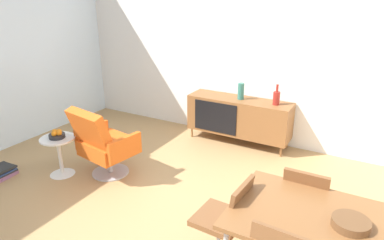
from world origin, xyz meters
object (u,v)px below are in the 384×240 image
at_px(sideboard, 239,116).
at_px(dining_table, 342,230).
at_px(fruit_bowl, 57,135).
at_px(dining_chair_near_window, 226,219).
at_px(lounge_chair_red, 103,142).
at_px(wooden_bowl_on_table, 351,223).
at_px(side_table_round, 59,152).
at_px(vase_cobalt, 241,91).
at_px(dining_chair_back_left, 305,203).
at_px(vase_sculptural_dark, 276,98).

relative_size(sideboard, dining_table, 1.00).
height_order(dining_table, fruit_bowl, dining_table).
relative_size(dining_table, dining_chair_near_window, 1.87).
bearing_deg(dining_table, lounge_chair_red, 166.91).
height_order(wooden_bowl_on_table, dining_chair_near_window, dining_chair_near_window).
xyz_separation_m(dining_chair_near_window, side_table_round, (-2.52, 0.41, -0.15)).
bearing_deg(sideboard, wooden_bowl_on_table, -53.68).
distance_m(dining_table, dining_chair_near_window, 0.92).
height_order(dining_table, wooden_bowl_on_table, wooden_bowl_on_table).
relative_size(vase_cobalt, fruit_bowl, 1.24).
height_order(dining_chair_near_window, lounge_chair_red, lounge_chair_red).
bearing_deg(vase_cobalt, dining_table, -54.62).
distance_m(sideboard, wooden_bowl_on_table, 3.09).
bearing_deg(dining_chair_near_window, sideboard, 109.69).
xyz_separation_m(lounge_chair_red, side_table_round, (-0.52, -0.27, -0.15)).
height_order(sideboard, vase_cobalt, vase_cobalt).
xyz_separation_m(sideboard, dining_table, (1.78, -2.48, 0.26)).
bearing_deg(dining_chair_near_window, wooden_bowl_on_table, 0.36).
height_order(sideboard, wooden_bowl_on_table, wooden_bowl_on_table).
xyz_separation_m(dining_chair_back_left, fruit_bowl, (-3.06, -0.15, 0.09)).
distance_m(dining_table, lounge_chair_red, 2.97).
xyz_separation_m(wooden_bowl_on_table, side_table_round, (-3.45, 0.40, -0.45)).
bearing_deg(dining_chair_near_window, side_table_round, 170.82).
xyz_separation_m(lounge_chair_red, fruit_bowl, (-0.52, -0.27, 0.10)).
bearing_deg(side_table_round, fruit_bowl, 80.46).
bearing_deg(lounge_chair_red, vase_sculptural_dark, 47.28).
height_order(sideboard, vase_sculptural_dark, vase_sculptural_dark).
bearing_deg(lounge_chair_red, dining_table, -13.09).
height_order(sideboard, dining_table, dining_table).
xyz_separation_m(sideboard, vase_cobalt, (0.01, 0.00, 0.41)).
xyz_separation_m(dining_table, side_table_round, (-3.41, 0.40, -0.38)).
distance_m(sideboard, dining_chair_near_window, 2.64).
height_order(sideboard, fruit_bowl, sideboard).
relative_size(dining_chair_back_left, fruit_bowl, 4.28).
bearing_deg(side_table_round, sideboard, 51.82).
height_order(vase_sculptural_dark, wooden_bowl_on_table, vase_sculptural_dark).
xyz_separation_m(wooden_bowl_on_table, dining_chair_back_left, (-0.39, 0.56, -0.30)).
bearing_deg(wooden_bowl_on_table, sideboard, 126.32).
bearing_deg(vase_sculptural_dark, wooden_bowl_on_table, -63.07).
bearing_deg(sideboard, side_table_round, -128.18).
xyz_separation_m(wooden_bowl_on_table, dining_chair_near_window, (-0.93, -0.01, -0.30)).
bearing_deg(dining_chair_back_left, lounge_chair_red, 177.46).
relative_size(dining_chair_back_left, side_table_round, 1.65).
bearing_deg(side_table_round, dining_chair_near_window, -9.18).
relative_size(dining_table, side_table_round, 3.08).
bearing_deg(wooden_bowl_on_table, side_table_round, 173.37).
distance_m(wooden_bowl_on_table, dining_chair_back_left, 0.74).
height_order(vase_cobalt, fruit_bowl, vase_cobalt).
relative_size(vase_sculptural_dark, side_table_round, 0.58).
xyz_separation_m(dining_chair_back_left, side_table_round, (-3.06, -0.15, -0.15)).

